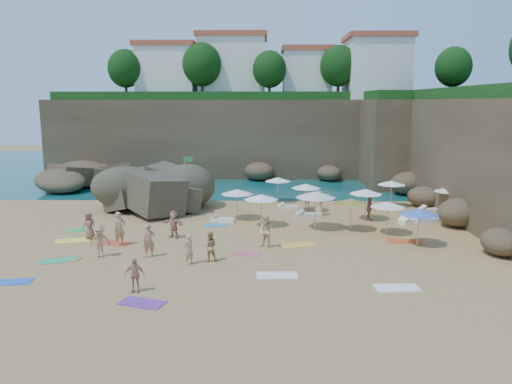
{
  "coord_description": "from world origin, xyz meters",
  "views": [
    {
      "loc": [
        2.59,
        -29.02,
        7.84
      ],
      "look_at": [
        2.0,
        3.0,
        2.0
      ],
      "focal_mm": 35.0,
      "sensor_mm": 36.0,
      "label": 1
    }
  ],
  "objects_px": {
    "person_stand_3": "(369,209)",
    "rock_outcrop": "(147,211)",
    "person_stand_6": "(189,249)",
    "person_stand_1": "(210,246)",
    "parasol_2": "(366,192)",
    "lounger_0": "(223,220)",
    "flag_pole": "(186,172)",
    "person_stand_4": "(319,203)",
    "parasol_1": "(278,179)",
    "person_stand_2": "(307,197)",
    "parasol_0": "(237,192)",
    "person_stand_0": "(120,229)",
    "person_stand_5": "(129,189)"
  },
  "relations": [
    {
      "from": "rock_outcrop",
      "to": "lounger_0",
      "type": "bearing_deg",
      "value": -27.97
    },
    {
      "from": "person_stand_0",
      "to": "person_stand_6",
      "type": "bearing_deg",
      "value": -82.61
    },
    {
      "from": "person_stand_4",
      "to": "person_stand_5",
      "type": "distance_m",
      "value": 15.66
    },
    {
      "from": "rock_outcrop",
      "to": "parasol_1",
      "type": "bearing_deg",
      "value": 21.06
    },
    {
      "from": "rock_outcrop",
      "to": "person_stand_2",
      "type": "bearing_deg",
      "value": 4.74
    },
    {
      "from": "parasol_0",
      "to": "person_stand_4",
      "type": "relative_size",
      "value": 1.24
    },
    {
      "from": "flag_pole",
      "to": "person_stand_3",
      "type": "height_order",
      "value": "flag_pole"
    },
    {
      "from": "person_stand_0",
      "to": "person_stand_6",
      "type": "relative_size",
      "value": 1.24
    },
    {
      "from": "parasol_0",
      "to": "person_stand_4",
      "type": "distance_m",
      "value": 5.86
    },
    {
      "from": "rock_outcrop",
      "to": "parasol_0",
      "type": "distance_m",
      "value": 7.3
    },
    {
      "from": "lounger_0",
      "to": "person_stand_1",
      "type": "height_order",
      "value": "person_stand_1"
    },
    {
      "from": "person_stand_4",
      "to": "parasol_2",
      "type": "bearing_deg",
      "value": 15.98
    },
    {
      "from": "person_stand_1",
      "to": "parasol_2",
      "type": "bearing_deg",
      "value": -143.03
    },
    {
      "from": "flag_pole",
      "to": "person_stand_3",
      "type": "distance_m",
      "value": 14.95
    },
    {
      "from": "parasol_1",
      "to": "lounger_0",
      "type": "relative_size",
      "value": 1.28
    },
    {
      "from": "parasol_1",
      "to": "person_stand_4",
      "type": "xyz_separation_m",
      "value": [
        2.76,
        -4.76,
        -0.92
      ]
    },
    {
      "from": "person_stand_2",
      "to": "person_stand_1",
      "type": "bearing_deg",
      "value": 70.4
    },
    {
      "from": "parasol_2",
      "to": "person_stand_3",
      "type": "bearing_deg",
      "value": -50.85
    },
    {
      "from": "person_stand_0",
      "to": "person_stand_2",
      "type": "distance_m",
      "value": 14.66
    },
    {
      "from": "person_stand_3",
      "to": "person_stand_1",
      "type": "bearing_deg",
      "value": 158.17
    },
    {
      "from": "parasol_0",
      "to": "parasol_2",
      "type": "relative_size",
      "value": 0.98
    },
    {
      "from": "parasol_2",
      "to": "person_stand_6",
      "type": "height_order",
      "value": "parasol_2"
    },
    {
      "from": "person_stand_4",
      "to": "person_stand_5",
      "type": "relative_size",
      "value": 0.96
    },
    {
      "from": "person_stand_4",
      "to": "parasol_1",
      "type": "bearing_deg",
      "value": 158.57
    },
    {
      "from": "flag_pole",
      "to": "parasol_0",
      "type": "distance_m",
      "value": 7.9
    },
    {
      "from": "parasol_2",
      "to": "lounger_0",
      "type": "relative_size",
      "value": 1.37
    },
    {
      "from": "lounger_0",
      "to": "person_stand_5",
      "type": "height_order",
      "value": "person_stand_5"
    },
    {
      "from": "person_stand_3",
      "to": "parasol_0",
      "type": "bearing_deg",
      "value": 114.33
    },
    {
      "from": "person_stand_3",
      "to": "person_stand_6",
      "type": "relative_size",
      "value": 1.08
    },
    {
      "from": "flag_pole",
      "to": "person_stand_0",
      "type": "distance_m",
      "value": 13.06
    },
    {
      "from": "flag_pole",
      "to": "parasol_1",
      "type": "distance_m",
      "value": 7.34
    },
    {
      "from": "parasol_2",
      "to": "lounger_0",
      "type": "bearing_deg",
      "value": -175.48
    },
    {
      "from": "person_stand_5",
      "to": "parasol_2",
      "type": "bearing_deg",
      "value": -22.76
    },
    {
      "from": "person_stand_1",
      "to": "flag_pole",
      "type": "bearing_deg",
      "value": -83.65
    },
    {
      "from": "rock_outcrop",
      "to": "person_stand_1",
      "type": "relative_size",
      "value": 5.28
    },
    {
      "from": "parasol_1",
      "to": "person_stand_6",
      "type": "bearing_deg",
      "value": -106.95
    },
    {
      "from": "person_stand_0",
      "to": "person_stand_1",
      "type": "xyz_separation_m",
      "value": [
        5.26,
        -2.64,
        -0.19
      ]
    },
    {
      "from": "person_stand_0",
      "to": "person_stand_3",
      "type": "relative_size",
      "value": 1.14
    },
    {
      "from": "flag_pole",
      "to": "person_stand_1",
      "type": "height_order",
      "value": "flag_pole"
    },
    {
      "from": "flag_pole",
      "to": "person_stand_5",
      "type": "distance_m",
      "value": 4.87
    },
    {
      "from": "person_stand_2",
      "to": "person_stand_3",
      "type": "xyz_separation_m",
      "value": [
        3.84,
        -3.54,
        -0.09
      ]
    },
    {
      "from": "flag_pole",
      "to": "person_stand_0",
      "type": "relative_size",
      "value": 1.9
    },
    {
      "from": "person_stand_4",
      "to": "person_stand_6",
      "type": "relative_size",
      "value": 1.14
    },
    {
      "from": "person_stand_2",
      "to": "person_stand_0",
      "type": "bearing_deg",
      "value": 46.75
    },
    {
      "from": "person_stand_6",
      "to": "person_stand_2",
      "type": "bearing_deg",
      "value": -167.03
    },
    {
      "from": "lounger_0",
      "to": "person_stand_2",
      "type": "height_order",
      "value": "person_stand_2"
    },
    {
      "from": "person_stand_3",
      "to": "rock_outcrop",
      "type": "bearing_deg",
      "value": 106.65
    },
    {
      "from": "parasol_0",
      "to": "person_stand_0",
      "type": "xyz_separation_m",
      "value": [
        -6.1,
        -6.35,
        -0.94
      ]
    },
    {
      "from": "person_stand_3",
      "to": "flag_pole",
      "type": "bearing_deg",
      "value": 88.88
    },
    {
      "from": "parasol_0",
      "to": "lounger_0",
      "type": "distance_m",
      "value": 2.12
    }
  ]
}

